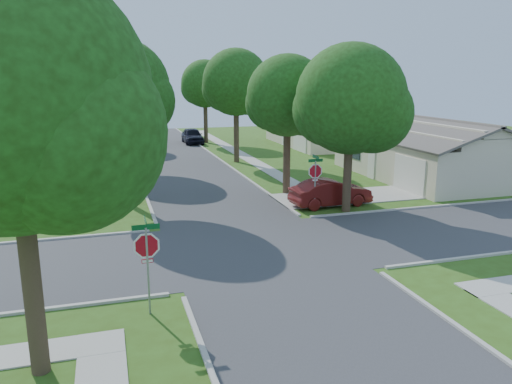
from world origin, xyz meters
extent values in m
plane|color=#344F15|center=(0.00, 0.00, 0.00)|extent=(100.00, 100.00, 0.00)
cube|color=#333335|center=(0.00, 0.00, 0.00)|extent=(7.00, 100.00, 0.02)
cube|color=#9E9B91|center=(6.10, 26.00, 0.02)|extent=(1.20, 40.00, 0.04)
cube|color=#9E9B91|center=(-6.10, 26.00, 0.02)|extent=(1.20, 40.00, 0.04)
cube|color=#9E9B91|center=(7.90, 7.10, 0.03)|extent=(8.80, 3.60, 0.05)
cube|color=gray|center=(-4.70, -4.70, 1.35)|extent=(0.06, 0.06, 2.70)
cylinder|color=white|center=(-4.70, -4.70, 2.15)|extent=(1.05, 0.02, 1.05)
cylinder|color=#AD0C1A|center=(-4.70, -4.70, 2.15)|extent=(0.90, 0.03, 0.90)
cube|color=#AD0C1A|center=(-4.70, -4.70, 1.68)|extent=(0.34, 0.03, 0.12)
cube|color=white|center=(-4.70, -4.70, 1.68)|extent=(0.30, 0.03, 0.08)
cube|color=#0C5426|center=(-4.70, -4.70, 2.72)|extent=(0.80, 0.02, 0.16)
cube|color=#0C5426|center=(-4.70, -4.70, 2.90)|extent=(0.02, 0.80, 0.16)
cube|color=gray|center=(4.70, 4.70, 1.35)|extent=(0.06, 0.06, 2.70)
cylinder|color=white|center=(4.70, 4.70, 2.15)|extent=(1.05, 0.02, 1.05)
cylinder|color=#AD0C1A|center=(4.70, 4.70, 2.15)|extent=(0.90, 0.03, 0.90)
cube|color=#AD0C1A|center=(4.70, 4.70, 1.68)|extent=(0.34, 0.03, 0.12)
cube|color=white|center=(4.70, 4.70, 1.68)|extent=(0.30, 0.03, 0.08)
cube|color=#0C5426|center=(4.70, 4.70, 2.72)|extent=(0.80, 0.02, 0.16)
cube|color=#0C5426|center=(4.70, 4.70, 2.90)|extent=(0.02, 0.80, 0.16)
cylinder|color=#38281C|center=(4.70, 9.00, 1.98)|extent=(0.44, 0.44, 3.95)
sphere|color=#1B370D|center=(4.70, 9.00, 5.88)|extent=(4.80, 4.80, 4.80)
sphere|color=#1B370D|center=(5.54, 8.52, 5.28)|extent=(3.46, 3.46, 3.46)
sphere|color=#1B370D|center=(3.98, 9.60, 5.40)|extent=(3.26, 3.26, 3.26)
cylinder|color=#38281C|center=(4.70, 21.00, 2.15)|extent=(0.44, 0.44, 4.30)
sphere|color=#1B370D|center=(4.70, 21.00, 6.51)|extent=(5.40, 5.40, 5.40)
sphere|color=#1B370D|center=(5.65, 20.46, 5.84)|extent=(3.89, 3.89, 3.89)
sphere|color=#1B370D|center=(3.89, 21.68, 5.97)|extent=(3.67, 3.67, 3.67)
cylinder|color=#38281C|center=(4.70, 34.00, 2.10)|extent=(0.44, 0.44, 4.20)
sphere|color=#1B370D|center=(4.70, 34.00, 6.22)|extent=(5.00, 5.00, 5.00)
sphere|color=#1B370D|center=(5.58, 33.50, 5.60)|extent=(3.60, 3.60, 3.60)
sphere|color=#1B370D|center=(3.95, 34.62, 5.72)|extent=(3.40, 3.40, 3.40)
cylinder|color=#38281C|center=(-4.70, 9.00, 2.12)|extent=(0.44, 0.44, 4.25)
sphere|color=#1B370D|center=(-4.70, 9.00, 6.37)|extent=(5.20, 5.20, 5.20)
sphere|color=#1B370D|center=(-3.79, 8.48, 5.72)|extent=(3.74, 3.74, 3.74)
sphere|color=#1B370D|center=(-5.48, 9.65, 5.85)|extent=(3.54, 3.54, 3.54)
cylinder|color=#38281C|center=(-4.70, 21.00, 2.22)|extent=(0.44, 0.44, 4.44)
sphere|color=#1B370D|center=(-4.70, 21.00, 6.76)|extent=(5.60, 5.60, 5.60)
sphere|color=#1B370D|center=(-3.72, 20.44, 6.06)|extent=(4.03, 4.03, 4.03)
sphere|color=#1B370D|center=(-5.54, 21.70, 6.20)|extent=(3.81, 3.81, 3.81)
cylinder|color=#38281C|center=(-4.70, 34.00, 1.95)|extent=(0.44, 0.44, 3.90)
sphere|color=#1B370D|center=(-4.70, 34.00, 5.74)|extent=(4.60, 4.60, 4.60)
sphere|color=#1B370D|center=(-3.90, 33.54, 5.16)|extent=(3.31, 3.31, 3.31)
sphere|color=#1B370D|center=(-5.39, 34.58, 5.28)|extent=(3.13, 3.13, 3.13)
cylinder|color=#38281C|center=(-7.50, -7.00, 2.02)|extent=(0.44, 0.44, 4.04)
sphere|color=#1B370D|center=(-7.50, -7.00, 6.55)|extent=(6.00, 6.00, 6.00)
sphere|color=#1B370D|center=(-6.45, -7.60, 5.80)|extent=(4.32, 4.32, 4.32)
cylinder|color=#38281C|center=(6.30, 4.20, 1.77)|extent=(0.44, 0.44, 3.54)
sphere|color=#1B370D|center=(6.30, 4.20, 5.86)|extent=(5.60, 5.60, 5.60)
sphere|color=#1B370D|center=(7.28, 3.64, 5.16)|extent=(4.03, 4.03, 4.03)
sphere|color=#1B370D|center=(5.46, 4.90, 5.30)|extent=(3.81, 3.81, 3.81)
cube|color=#C2B699|center=(16.00, 11.00, 1.40)|extent=(8.00, 13.00, 2.80)
cube|color=#4D4742|center=(18.00, 11.00, 3.45)|extent=(4.42, 13.60, 1.56)
cube|color=#4D4742|center=(14.00, 11.00, 3.45)|extent=(4.42, 13.60, 1.56)
cube|color=silver|center=(11.97, 7.10, 1.10)|extent=(0.06, 3.20, 2.20)
cube|color=silver|center=(11.97, 11.65, 1.00)|extent=(0.06, 0.90, 2.00)
cube|color=#1E2633|center=(11.97, 14.25, 1.55)|extent=(0.06, 1.80, 1.10)
cube|color=#C2B699|center=(16.00, 29.00, 1.40)|extent=(8.00, 13.00, 2.80)
cube|color=#4D4742|center=(18.00, 29.00, 3.45)|extent=(4.42, 13.60, 1.56)
cube|color=#4D4742|center=(14.00, 29.00, 3.45)|extent=(4.42, 13.60, 1.56)
cube|color=silver|center=(11.97, 25.10, 1.10)|extent=(0.06, 3.20, 2.20)
cube|color=silver|center=(11.97, 29.65, 1.00)|extent=(0.06, 0.90, 2.00)
cube|color=#1E2633|center=(11.97, 32.25, 1.55)|extent=(0.06, 1.80, 1.10)
cube|color=silver|center=(-11.97, 15.65, 1.00)|extent=(0.06, 0.90, 2.00)
cube|color=#1E2633|center=(-11.97, 18.25, 1.55)|extent=(0.06, 1.80, 1.10)
cube|color=#4D4742|center=(-14.00, 32.00, 3.45)|extent=(4.42, 13.60, 1.56)
cube|color=silver|center=(-11.97, 28.10, 1.10)|extent=(0.06, 3.20, 2.20)
cube|color=silver|center=(-11.97, 32.65, 1.00)|extent=(0.06, 0.90, 2.00)
cube|color=#1E2633|center=(-11.97, 35.25, 1.55)|extent=(0.06, 1.80, 1.10)
imported|color=maroon|center=(6.00, 5.50, 0.74)|extent=(4.62, 1.90, 1.49)
imported|color=black|center=(3.20, 33.86, 0.81)|extent=(1.94, 4.78, 1.63)
imported|color=black|center=(-3.20, 39.86, 0.61)|extent=(2.21, 4.37, 1.22)
camera|label=1|loc=(-5.63, -18.83, 6.97)|focal=35.00mm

